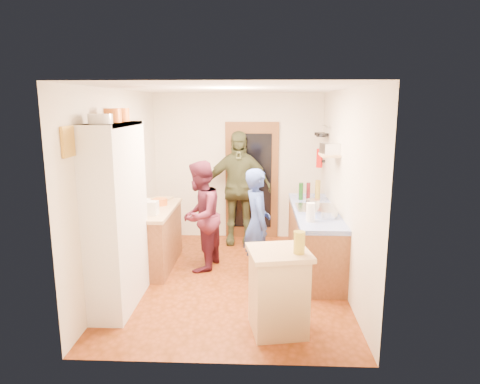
# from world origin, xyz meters

# --- Properties ---
(floor) EXTENTS (3.00, 4.00, 0.02)m
(floor) POSITION_xyz_m (0.00, 0.00, -0.01)
(floor) COLOR brown
(floor) RESTS_ON ground
(ceiling) EXTENTS (3.00, 4.00, 0.02)m
(ceiling) POSITION_xyz_m (0.00, 0.00, 2.61)
(ceiling) COLOR silver
(ceiling) RESTS_ON ground
(wall_back) EXTENTS (3.00, 0.02, 2.60)m
(wall_back) POSITION_xyz_m (0.00, 2.01, 1.30)
(wall_back) COLOR beige
(wall_back) RESTS_ON ground
(wall_front) EXTENTS (3.00, 0.02, 2.60)m
(wall_front) POSITION_xyz_m (0.00, -2.01, 1.30)
(wall_front) COLOR beige
(wall_front) RESTS_ON ground
(wall_left) EXTENTS (0.02, 4.00, 2.60)m
(wall_left) POSITION_xyz_m (-1.51, 0.00, 1.30)
(wall_left) COLOR beige
(wall_left) RESTS_ON ground
(wall_right) EXTENTS (0.02, 4.00, 2.60)m
(wall_right) POSITION_xyz_m (1.51, 0.00, 1.30)
(wall_right) COLOR beige
(wall_right) RESTS_ON ground
(door_frame) EXTENTS (0.95, 0.06, 2.10)m
(door_frame) POSITION_xyz_m (0.25, 1.97, 1.05)
(door_frame) COLOR brown
(door_frame) RESTS_ON ground
(door_glass) EXTENTS (0.70, 0.02, 1.70)m
(door_glass) POSITION_xyz_m (0.25, 1.94, 1.05)
(door_glass) COLOR black
(door_glass) RESTS_ON door_frame
(hutch_body) EXTENTS (0.40, 1.20, 2.20)m
(hutch_body) POSITION_xyz_m (-1.30, -0.80, 1.10)
(hutch_body) COLOR white
(hutch_body) RESTS_ON ground
(hutch_top_shelf) EXTENTS (0.40, 1.14, 0.04)m
(hutch_top_shelf) POSITION_xyz_m (-1.30, -0.80, 2.18)
(hutch_top_shelf) COLOR white
(hutch_top_shelf) RESTS_ON hutch_body
(plate_stack) EXTENTS (0.25, 0.25, 0.11)m
(plate_stack) POSITION_xyz_m (-1.30, -1.14, 2.25)
(plate_stack) COLOR white
(plate_stack) RESTS_ON hutch_top_shelf
(orange_pot_a) EXTENTS (0.20, 0.20, 0.16)m
(orange_pot_a) POSITION_xyz_m (-1.30, -0.74, 2.28)
(orange_pot_a) COLOR orange
(orange_pot_a) RESTS_ON hutch_top_shelf
(orange_pot_b) EXTENTS (0.18, 0.18, 0.16)m
(orange_pot_b) POSITION_xyz_m (-1.30, -0.41, 2.28)
(orange_pot_b) COLOR orange
(orange_pot_b) RESTS_ON hutch_top_shelf
(left_counter_base) EXTENTS (0.60, 1.40, 0.85)m
(left_counter_base) POSITION_xyz_m (-1.20, 0.45, 0.42)
(left_counter_base) COLOR brown
(left_counter_base) RESTS_ON ground
(left_counter_top) EXTENTS (0.64, 1.44, 0.05)m
(left_counter_top) POSITION_xyz_m (-1.20, 0.45, 0.88)
(left_counter_top) COLOR tan
(left_counter_top) RESTS_ON left_counter_base
(toaster) EXTENTS (0.26, 0.18, 0.19)m
(toaster) POSITION_xyz_m (-1.15, 0.08, 0.99)
(toaster) COLOR white
(toaster) RESTS_ON left_counter_top
(kettle) EXTENTS (0.16, 0.16, 0.17)m
(kettle) POSITION_xyz_m (-1.25, 0.28, 0.99)
(kettle) COLOR white
(kettle) RESTS_ON left_counter_top
(orange_bowl) EXTENTS (0.25, 0.25, 0.10)m
(orange_bowl) POSITION_xyz_m (-1.12, 0.65, 0.95)
(orange_bowl) COLOR orange
(orange_bowl) RESTS_ON left_counter_top
(chopping_board) EXTENTS (0.34, 0.27, 0.02)m
(chopping_board) POSITION_xyz_m (-1.18, 1.07, 0.91)
(chopping_board) COLOR tan
(chopping_board) RESTS_ON left_counter_top
(right_counter_base) EXTENTS (0.60, 2.20, 0.84)m
(right_counter_base) POSITION_xyz_m (1.20, 0.50, 0.42)
(right_counter_base) COLOR brown
(right_counter_base) RESTS_ON ground
(right_counter_top) EXTENTS (0.62, 2.22, 0.06)m
(right_counter_top) POSITION_xyz_m (1.20, 0.50, 0.87)
(right_counter_top) COLOR #0E31B4
(right_counter_top) RESTS_ON right_counter_base
(hob) EXTENTS (0.55, 0.58, 0.04)m
(hob) POSITION_xyz_m (1.20, 0.44, 0.92)
(hob) COLOR silver
(hob) RESTS_ON right_counter_top
(pot_on_hob) EXTENTS (0.19, 0.19, 0.13)m
(pot_on_hob) POSITION_xyz_m (1.15, 0.39, 1.00)
(pot_on_hob) COLOR silver
(pot_on_hob) RESTS_ON hob
(bottle_a) EXTENTS (0.07, 0.07, 0.28)m
(bottle_a) POSITION_xyz_m (1.05, 1.11, 1.04)
(bottle_a) COLOR #143F14
(bottle_a) RESTS_ON right_counter_top
(bottle_b) EXTENTS (0.08, 0.08, 0.26)m
(bottle_b) POSITION_xyz_m (1.18, 1.22, 1.03)
(bottle_b) COLOR #591419
(bottle_b) RESTS_ON right_counter_top
(bottle_c) EXTENTS (0.09, 0.09, 0.33)m
(bottle_c) POSITION_xyz_m (1.31, 1.08, 1.06)
(bottle_c) COLOR olive
(bottle_c) RESTS_ON right_counter_top
(paper_towel) EXTENTS (0.12, 0.12, 0.25)m
(paper_towel) POSITION_xyz_m (1.05, -0.19, 1.02)
(paper_towel) COLOR white
(paper_towel) RESTS_ON right_counter_top
(mixing_bowl) EXTENTS (0.31, 0.31, 0.10)m
(mixing_bowl) POSITION_xyz_m (1.30, 0.01, 0.95)
(mixing_bowl) COLOR silver
(mixing_bowl) RESTS_ON right_counter_top
(island_base) EXTENTS (0.64, 0.64, 0.86)m
(island_base) POSITION_xyz_m (0.59, -1.36, 0.43)
(island_base) COLOR tan
(island_base) RESTS_ON ground
(island_top) EXTENTS (0.73, 0.73, 0.05)m
(island_top) POSITION_xyz_m (0.59, -1.36, 0.89)
(island_top) COLOR tan
(island_top) RESTS_ON island_base
(cutting_board) EXTENTS (0.40, 0.34, 0.02)m
(cutting_board) POSITION_xyz_m (0.53, -1.32, 0.90)
(cutting_board) COLOR white
(cutting_board) RESTS_ON island_top
(oil_jar) EXTENTS (0.14, 0.14, 0.23)m
(oil_jar) POSITION_xyz_m (0.79, -1.45, 1.03)
(oil_jar) COLOR #AD9E2D
(oil_jar) RESTS_ON island_top
(pan_rail) EXTENTS (0.02, 0.65, 0.02)m
(pan_rail) POSITION_xyz_m (1.46, 1.52, 2.05)
(pan_rail) COLOR silver
(pan_rail) RESTS_ON wall_right
(pan_hang_a) EXTENTS (0.18, 0.18, 0.05)m
(pan_hang_a) POSITION_xyz_m (1.40, 1.35, 1.92)
(pan_hang_a) COLOR black
(pan_hang_a) RESTS_ON pan_rail
(pan_hang_b) EXTENTS (0.16, 0.16, 0.05)m
(pan_hang_b) POSITION_xyz_m (1.40, 1.55, 1.90)
(pan_hang_b) COLOR black
(pan_hang_b) RESTS_ON pan_rail
(pan_hang_c) EXTENTS (0.17, 0.17, 0.05)m
(pan_hang_c) POSITION_xyz_m (1.40, 1.75, 1.91)
(pan_hang_c) COLOR black
(pan_hang_c) RESTS_ON pan_rail
(wall_shelf) EXTENTS (0.26, 0.42, 0.03)m
(wall_shelf) POSITION_xyz_m (1.37, 0.45, 1.70)
(wall_shelf) COLOR tan
(wall_shelf) RESTS_ON wall_right
(radio) EXTENTS (0.26, 0.33, 0.15)m
(radio) POSITION_xyz_m (1.37, 0.45, 1.79)
(radio) COLOR silver
(radio) RESTS_ON wall_shelf
(ext_bracket) EXTENTS (0.06, 0.10, 0.04)m
(ext_bracket) POSITION_xyz_m (1.47, 1.70, 1.45)
(ext_bracket) COLOR black
(ext_bracket) RESTS_ON wall_right
(fire_extinguisher) EXTENTS (0.11, 0.11, 0.32)m
(fire_extinguisher) POSITION_xyz_m (1.41, 1.70, 1.50)
(fire_extinguisher) COLOR red
(fire_extinguisher) RESTS_ON wall_right
(picture_frame) EXTENTS (0.03, 0.25, 0.30)m
(picture_frame) POSITION_xyz_m (-1.48, -1.55, 2.05)
(picture_frame) COLOR gold
(picture_frame) RESTS_ON wall_left
(person_hob) EXTENTS (0.49, 0.63, 1.55)m
(person_hob) POSITION_xyz_m (0.39, 0.09, 0.78)
(person_hob) COLOR #2C428A
(person_hob) RESTS_ON ground
(person_left) EXTENTS (0.77, 0.90, 1.61)m
(person_left) POSITION_xyz_m (-0.44, 0.41, 0.81)
(person_left) COLOR #4E1A2A
(person_left) RESTS_ON ground
(person_back) EXTENTS (1.16, 0.49, 1.97)m
(person_back) POSITION_xyz_m (0.03, 1.61, 0.98)
(person_back) COLOR #3B3F24
(person_back) RESTS_ON ground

